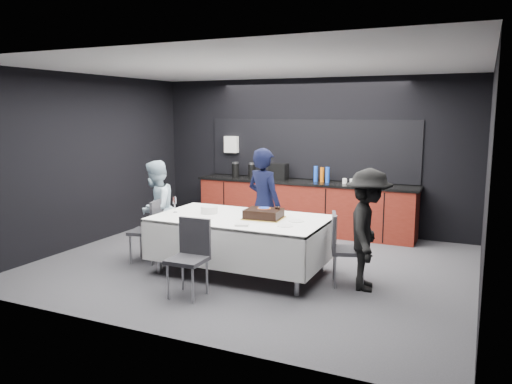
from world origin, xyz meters
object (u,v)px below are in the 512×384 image
cake_assembly (264,214)px  chair_right (342,244)px  chair_near (191,251)px  person_left (156,209)px  champagne_flute (175,201)px  person_center (264,204)px  person_right (368,230)px  party_table (241,227)px  plate_stack (209,210)px  chair_left (150,226)px

cake_assembly → chair_right: cake_assembly is taller
chair_near → person_left: bearing=138.9°
champagne_flute → cake_assembly: bearing=6.7°
person_center → chair_near: bearing=104.0°
chair_right → person_right: person_right is taller
party_table → chair_right: size_ratio=2.51×
cake_assembly → plate_stack: size_ratio=2.21×
cake_assembly → plate_stack: bearing=-179.8°
champagne_flute → person_left: size_ratio=0.15×
party_table → plate_stack: size_ratio=9.64×
chair_left → chair_near: same height
person_center → person_right: (1.70, -0.68, -0.08)m
champagne_flute → chair_near: (0.81, -0.89, -0.40)m
party_table → chair_near: 1.02m
chair_left → chair_right: same height
chair_left → person_left: bearing=109.0°
chair_left → person_left: size_ratio=0.63×
person_right → cake_assembly: bearing=81.8°
chair_left → plate_stack: bearing=9.3°
plate_stack → person_right: person_right is taller
plate_stack → champagne_flute: champagne_flute is taller
chair_right → chair_near: size_ratio=1.00×
person_left → chair_right: bearing=78.1°
chair_left → champagne_flute: bearing=-0.5°
cake_assembly → chair_left: cake_assembly is taller
person_center → person_left: 1.64m
chair_right → person_right: bearing=-4.5°
person_right → person_left: bearing=78.8°
person_right → person_center: bearing=58.6°
chair_right → person_right: size_ratio=0.61×
cake_assembly → plate_stack: 0.84m
person_right → chair_right: bearing=76.0°
cake_assembly → person_center: (-0.31, 0.71, -0.01)m
chair_left → chair_right: bearing=4.2°
plate_stack → person_right: size_ratio=0.16×
cake_assembly → chair_right: bearing=3.1°
cake_assembly → champagne_flute: bearing=-173.3°
chair_near → plate_stack: bearing=108.0°
party_table → person_left: 1.53m
party_table → champagne_flute: champagne_flute is taller
plate_stack → chair_near: bearing=-72.0°
chair_left → person_right: (3.13, 0.18, 0.22)m
plate_stack → person_right: bearing=0.9°
plate_stack → chair_right: (1.90, 0.06, -0.30)m
chair_near → chair_left: bearing=144.4°
party_table → cake_assembly: (0.32, 0.05, 0.20)m
party_table → person_left: bearing=173.6°
champagne_flute → person_left: bearing=152.4°
chair_right → plate_stack: bearing=-178.2°
champagne_flute → person_right: size_ratio=0.15×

